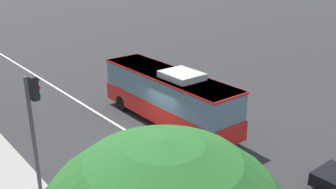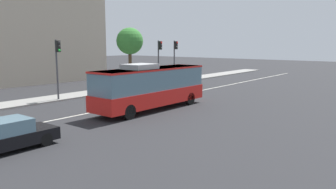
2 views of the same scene
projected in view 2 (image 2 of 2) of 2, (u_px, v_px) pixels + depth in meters
The scene contains 10 objects.
ground_plane at pixel (118, 107), 25.99m from camera, with size 160.00×160.00×0.00m, color #28282B.
sidewalk_kerb at pixel (63, 97), 30.42m from camera, with size 80.00×2.87×0.14m, color gray.
lane_centre_line at pixel (118, 107), 25.98m from camera, with size 76.00×0.16×0.01m, color silver.
transit_bus at pixel (151, 86), 24.86m from camera, with size 10.02×2.60×3.46m.
sedan_black at pixel (5, 136), 15.41m from camera, with size 4.51×1.84×1.46m.
traffic_light_near_corner at pixel (159, 55), 38.43m from camera, with size 0.32×0.62×5.20m.
traffic_light_mid_block at pixel (58, 59), 28.28m from camera, with size 0.34×0.62×5.20m.
traffic_light_far_corner at pixel (175, 54), 40.99m from camera, with size 0.33×0.62×5.20m.
street_tree_kerbside_left at pixel (130, 42), 36.49m from camera, with size 2.90×2.90×6.58m.
office_block_background at pixel (7, 1), 42.61m from camera, with size 20.99×14.79×20.40m.
Camera 2 is at (-17.56, -18.94, 4.93)m, focal length 35.95 mm.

